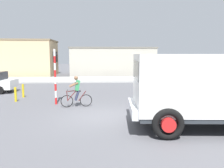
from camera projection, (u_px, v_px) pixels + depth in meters
ground_plane at (103, 116)px, 10.48m from camera, size 120.00×120.00×0.00m
sidewalk_far at (100, 79)px, 25.42m from camera, size 80.00×5.00×0.16m
truck_foreground at (202, 86)px, 8.60m from camera, size 5.59×3.13×2.90m
cyclist at (77, 92)px, 12.26m from camera, size 1.72×0.53×1.72m
traffic_light_pole at (55, 69)px, 12.83m from camera, size 0.24×0.43×3.20m
bollard_near at (16, 94)px, 13.69m from camera, size 0.14×0.14×0.90m
bollard_far at (23, 91)px, 15.08m from camera, size 0.14×0.14×0.90m
building_corner_left at (13, 58)px, 30.56m from camera, size 11.31×6.05×4.86m
building_mid_block at (112, 61)px, 32.28m from camera, size 11.88×6.01×3.92m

